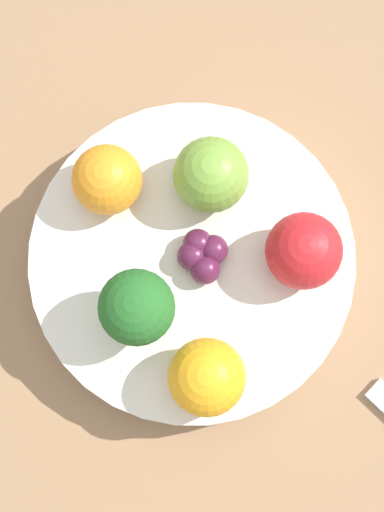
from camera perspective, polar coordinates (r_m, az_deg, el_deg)
The scene contains 9 objects.
ground_plane at distance 0.63m, azimuth 0.00°, elevation -1.12°, with size 6.00×6.00×0.00m, color gray.
table_surface at distance 0.62m, azimuth 0.00°, elevation -0.98°, with size 1.20×1.20×0.02m.
bowl at distance 0.59m, azimuth 0.00°, elevation -0.51°, with size 0.22×0.22×0.04m.
broccoli at distance 0.53m, azimuth -3.71°, elevation -3.46°, with size 0.05×0.05×0.06m.
apple_red at distance 0.55m, azimuth 7.46°, elevation 0.34°, with size 0.05×0.05×0.05m.
apple_green at distance 0.56m, azimuth 1.27°, elevation 5.43°, with size 0.05×0.05×0.05m.
orange_front at distance 0.54m, azimuth 0.99°, elevation -8.08°, with size 0.05×0.05×0.05m.
orange_back at distance 0.56m, azimuth -5.69°, elevation 5.08°, with size 0.05×0.05×0.05m.
grape_cluster at distance 0.56m, azimuth 0.63°, elevation -0.03°, with size 0.04×0.04×0.02m.
Camera 1 is at (-0.03, -0.10, 0.62)m, focal length 60.00 mm.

